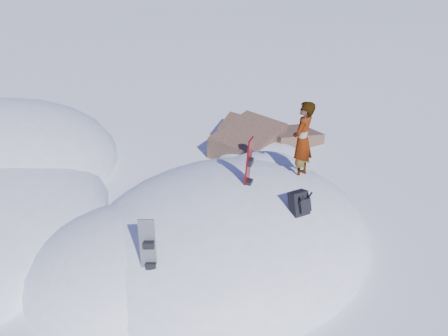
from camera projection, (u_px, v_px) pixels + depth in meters
ground at (228, 241)px, 10.09m from camera, size 120.00×120.00×0.00m
snow_mound at (216, 239)px, 10.16m from camera, size 8.00×6.00×3.00m
rock_outcrop at (258, 153)px, 14.23m from camera, size 4.68×4.41×1.68m
snowboard_red at (248, 174)px, 9.43m from camera, size 0.35×0.33×1.72m
snowboard_dark at (149, 257)px, 7.72m from camera, size 0.32×0.31×1.52m
backpack at (300, 203)px, 8.75m from camera, size 0.42×0.48×0.58m
gear_pile at (178, 306)px, 8.14m from camera, size 0.98×0.86×0.26m
person at (302, 140)px, 10.03m from camera, size 0.80×0.66×1.87m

